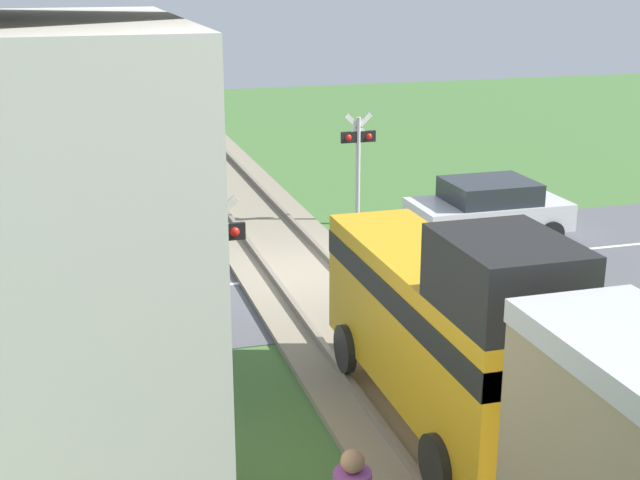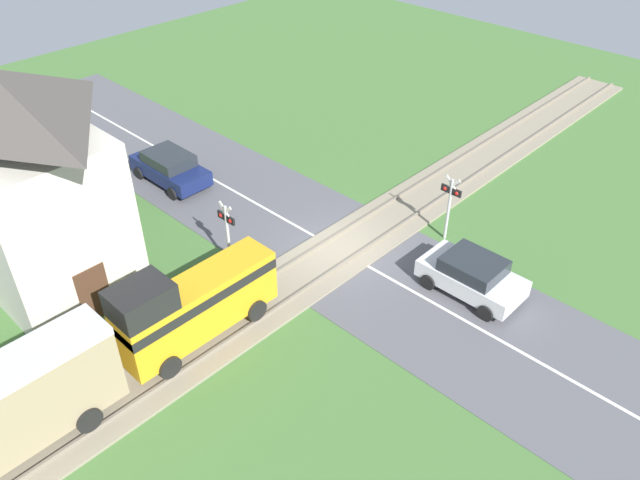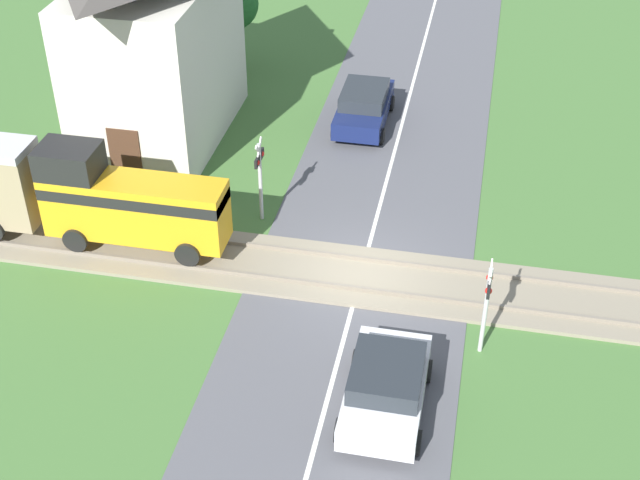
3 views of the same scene
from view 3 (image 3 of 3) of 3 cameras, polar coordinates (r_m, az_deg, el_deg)
The scene contains 10 objects.
ground_plane at distance 26.18m, azimuth 2.60°, elevation -2.44°, with size 60.00×60.00×0.00m, color #426B33.
road_surface at distance 26.18m, azimuth 2.60°, elevation -2.42°, with size 48.00×6.40×0.02m.
track_bed at distance 26.14m, azimuth 2.61°, elevation -2.32°, with size 2.80×48.00×0.24m.
car_near_crossing at distance 21.83m, azimuth 4.25°, elevation -9.30°, with size 3.69×2.02×1.45m.
car_far_side at distance 33.73m, azimuth 2.83°, elevation 8.59°, with size 4.07×1.93×1.48m.
crossing_signal_west_approach at distance 22.99m, azimuth 10.66°, elevation -3.59°, with size 0.90×0.18×2.85m.
crossing_signal_east_approach at distance 27.71m, azimuth -3.88°, elevation 4.53°, with size 0.90×0.18×2.85m.
station_building at distance 32.25m, azimuth -10.57°, elevation 12.77°, with size 7.77×4.73×7.97m.
pedestrian_by_station at distance 30.01m, azimuth -15.01°, elevation 3.49°, with size 0.40×0.40×1.63m.
tree_by_station at distance 37.66m, azimuth -5.58°, elevation 14.77°, with size 2.09×2.09×3.83m.
Camera 3 is at (-20.34, -2.96, 16.22)m, focal length 50.00 mm.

